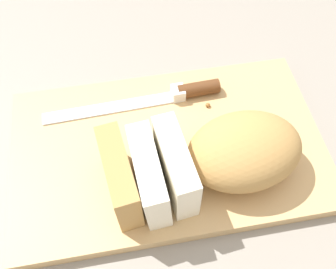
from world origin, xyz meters
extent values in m
plane|color=gray|center=(0.00, 0.00, 0.00)|extent=(3.00, 3.00, 0.00)
cube|color=tan|center=(0.00, 0.00, 0.01)|extent=(0.46, 0.28, 0.02)
ellipsoid|color=tan|center=(-0.10, 0.05, 0.06)|extent=(0.17, 0.13, 0.08)
cube|color=#F2E8CC|center=(0.00, 0.06, 0.06)|extent=(0.05, 0.12, 0.08)
cube|color=#F2E8CC|center=(0.04, 0.07, 0.06)|extent=(0.04, 0.12, 0.09)
cube|color=tan|center=(0.07, 0.06, 0.06)|extent=(0.05, 0.12, 0.08)
cube|color=silver|center=(0.08, -0.08, 0.02)|extent=(0.21, 0.03, 0.00)
cylinder|color=#593319|center=(-0.06, -0.09, 0.03)|extent=(0.07, 0.03, 0.02)
cube|color=silver|center=(-0.03, -0.09, 0.03)|extent=(0.02, 0.02, 0.02)
sphere|color=#996633|center=(0.02, 0.04, 0.02)|extent=(0.00, 0.00, 0.00)
sphere|color=#996633|center=(-0.07, -0.06, 0.02)|extent=(0.01, 0.01, 0.01)
camera|label=1|loc=(0.05, 0.29, 0.50)|focal=40.60mm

